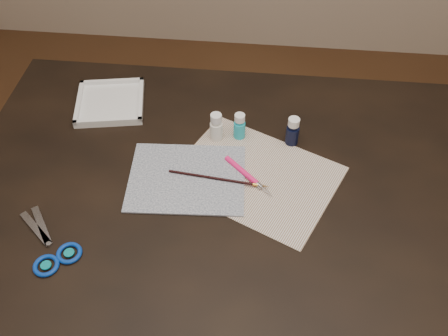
# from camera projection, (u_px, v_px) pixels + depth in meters

# --- Properties ---
(ground) EXTENTS (3.50, 3.50, 0.02)m
(ground) POSITION_uv_depth(u_px,v_px,m) (224.00, 322.00, 1.77)
(ground) COLOR #422614
(ground) RESTS_ON ground
(table) EXTENTS (1.30, 0.90, 0.75)m
(table) POSITION_uv_depth(u_px,v_px,m) (224.00, 264.00, 1.49)
(table) COLOR black
(table) RESTS_ON ground
(paper) EXTENTS (0.47, 0.42, 0.00)m
(paper) POSITION_uv_depth(u_px,v_px,m) (255.00, 176.00, 1.23)
(paper) COLOR silver
(paper) RESTS_ON table
(canvas) EXTENTS (0.30, 0.24, 0.00)m
(canvas) POSITION_uv_depth(u_px,v_px,m) (187.00, 178.00, 1.22)
(canvas) COLOR #131E3B
(canvas) RESTS_ON paper
(paint_bottle_white) EXTENTS (0.04, 0.04, 0.08)m
(paint_bottle_white) POSITION_uv_depth(u_px,v_px,m) (216.00, 127.00, 1.29)
(paint_bottle_white) COLOR white
(paint_bottle_white) RESTS_ON table
(paint_bottle_cyan) EXTENTS (0.04, 0.04, 0.08)m
(paint_bottle_cyan) POSITION_uv_depth(u_px,v_px,m) (239.00, 126.00, 1.30)
(paint_bottle_cyan) COLOR #1FB0C3
(paint_bottle_cyan) RESTS_ON table
(paint_bottle_navy) EXTENTS (0.04, 0.04, 0.08)m
(paint_bottle_navy) POSITION_uv_depth(u_px,v_px,m) (293.00, 131.00, 1.28)
(paint_bottle_navy) COLOR black
(paint_bottle_navy) RESTS_ON table
(paintbrush) EXTENTS (0.25, 0.03, 0.01)m
(paintbrush) POSITION_uv_depth(u_px,v_px,m) (219.00, 179.00, 1.21)
(paintbrush) COLOR black
(paintbrush) RESTS_ON canvas
(craft_knife) EXTENTS (0.13, 0.13, 0.01)m
(craft_knife) POSITION_uv_depth(u_px,v_px,m) (249.00, 177.00, 1.22)
(craft_knife) COLOR #FF1B6F
(craft_knife) RESTS_ON paper
(scissors) EXTENTS (0.23, 0.22, 0.01)m
(scissors) POSITION_uv_depth(u_px,v_px,m) (42.00, 240.00, 1.09)
(scissors) COLOR silver
(scissors) RESTS_ON table
(palette_tray) EXTENTS (0.21, 0.21, 0.02)m
(palette_tray) POSITION_uv_depth(u_px,v_px,m) (110.00, 102.00, 1.40)
(palette_tray) COLOR white
(palette_tray) RESTS_ON table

